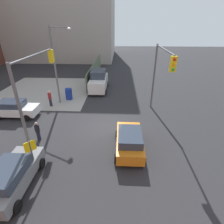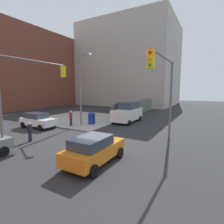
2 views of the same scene
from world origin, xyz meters
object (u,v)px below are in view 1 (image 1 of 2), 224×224
hatchback_white (15,108)px  van_white_delivery (99,81)px  pedestrian_waiting (38,131)px  traffic_signal_se_corner (160,69)px  mailbox_blue (69,93)px  pedestrian_crossing (50,98)px  street_lamp_corner (57,61)px  hatchback_orange (129,140)px  traffic_signal_nw_corner (36,83)px  hatchback_gray (12,176)px

hatchback_white → van_white_delivery: bearing=-42.2°
hatchback_white → pedestrian_waiting: 5.35m
traffic_signal_se_corner → mailbox_blue: bearing=66.7°
traffic_signal_se_corner → pedestrian_crossing: traffic_signal_se_corner is taller
hatchback_white → street_lamp_corner: bearing=-47.2°
street_lamp_corner → hatchback_orange: 11.47m
street_lamp_corner → traffic_signal_nw_corner: bearing=-172.3°
hatchback_gray → pedestrian_waiting: hatchback_gray is taller
hatchback_white → pedestrian_waiting: hatchback_white is taller
hatchback_orange → van_white_delivery: size_ratio=0.76×
traffic_signal_se_corner → hatchback_gray: size_ratio=1.50×
traffic_signal_nw_corner → street_lamp_corner: bearing=7.7°
hatchback_gray → van_white_delivery: size_ratio=0.80×
mailbox_blue → hatchback_gray: hatchback_gray is taller
hatchback_white → hatchback_orange: size_ratio=1.01×
hatchback_white → pedestrian_crossing: 3.56m
hatchback_orange → pedestrian_crossing: (7.13, 8.33, 0.09)m
traffic_signal_nw_corner → hatchback_orange: 7.43m
hatchback_white → hatchback_orange: 11.83m
traffic_signal_nw_corner → street_lamp_corner: (7.18, 0.97, 0.03)m
street_lamp_corner → pedestrian_waiting: bearing=-177.8°
hatchback_white → hatchback_gray: size_ratio=0.96×
mailbox_blue → hatchback_white: (-4.48, 4.05, 0.08)m
hatchback_orange → pedestrian_crossing: bearing=49.4°
traffic_signal_nw_corner → mailbox_blue: 9.22m
hatchback_gray → van_white_delivery: 16.44m
hatchback_white → pedestrian_waiting: bearing=-134.0°
pedestrian_crossing → hatchback_gray: bearing=-153.6°
hatchback_white → traffic_signal_nw_corner: bearing=-130.3°
traffic_signal_nw_corner → van_white_delivery: (11.87, -2.70, -3.39)m
traffic_signal_nw_corner → hatchback_gray: size_ratio=1.50×
traffic_signal_nw_corner → pedestrian_waiting: (0.14, 0.70, -3.85)m
traffic_signal_se_corner → hatchback_white: bearing=91.6°
traffic_signal_se_corner → pedestrian_crossing: size_ratio=3.65×
hatchback_gray → traffic_signal_se_corner: bearing=-47.0°
street_lamp_corner → hatchback_white: size_ratio=1.92×
pedestrian_waiting → mailbox_blue: bearing=107.4°
traffic_signal_nw_corner → pedestrian_crossing: bearing=17.5°
street_lamp_corner → pedestrian_crossing: size_ratio=4.49×
hatchback_gray → van_white_delivery: bearing=-10.1°
traffic_signal_se_corner → pedestrian_waiting: traffic_signal_se_corner is taller
traffic_signal_nw_corner → van_white_delivery: bearing=-12.8°
van_white_delivery → traffic_signal_nw_corner: bearing=167.2°
traffic_signal_se_corner → hatchback_white: traffic_signal_se_corner is taller
hatchback_orange → van_white_delivery: van_white_delivery is taller
traffic_signal_se_corner → hatchback_orange: (-5.03, 2.67, -3.83)m
pedestrian_crossing → pedestrian_waiting: bearing=-151.5°
traffic_signal_nw_corner → street_lamp_corner: street_lamp_corner is taller
traffic_signal_nw_corner → pedestrian_waiting: size_ratio=4.10×
traffic_signal_nw_corner → hatchback_gray: 5.77m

